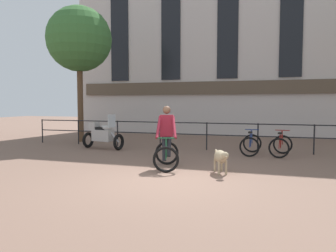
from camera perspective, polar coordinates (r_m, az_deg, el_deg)
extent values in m
plane|color=#7A5B4C|center=(7.63, -0.96, -9.47)|extent=(60.00, 60.00, 0.00)
cylinder|color=black|center=(15.78, -21.04, -0.81)|extent=(0.05, 0.05, 1.05)
cylinder|color=black|center=(14.67, -15.34, -1.03)|extent=(0.05, 0.05, 1.05)
cylinder|color=black|center=(13.74, -8.78, -1.27)|extent=(0.05, 0.05, 1.05)
cylinder|color=black|center=(13.01, -1.37, -1.52)|extent=(0.05, 0.05, 1.05)
cylinder|color=black|center=(12.52, 6.76, -1.76)|extent=(0.05, 0.05, 1.05)
cylinder|color=black|center=(12.29, 15.37, -1.98)|extent=(0.05, 0.05, 1.05)
cylinder|color=black|center=(12.36, 24.10, -2.16)|extent=(0.05, 0.05, 1.05)
cylinder|color=black|center=(12.48, 6.78, 0.50)|extent=(15.00, 0.04, 0.04)
cylinder|color=black|center=(12.51, 6.76, -1.52)|extent=(15.00, 0.04, 0.04)
cube|color=beige|center=(18.60, 10.50, 16.15)|extent=(18.00, 0.60, 11.42)
cube|color=brown|center=(17.84, 10.22, 6.59)|extent=(17.10, 0.12, 0.70)
cube|color=black|center=(20.22, -8.44, 16.84)|extent=(1.10, 0.06, 6.40)
cube|color=black|center=(19.08, 0.50, 17.67)|extent=(1.10, 0.06, 6.40)
cube|color=black|center=(18.41, 10.39, 18.11)|extent=(1.10, 0.06, 6.40)
cube|color=black|center=(18.27, 20.74, 18.03)|extent=(1.10, 0.06, 6.40)
torus|color=black|center=(8.39, -0.37, -5.86)|extent=(0.67, 0.26, 0.68)
torus|color=black|center=(9.47, -0.20, -4.72)|extent=(0.67, 0.26, 0.68)
cylinder|color=#194C2D|center=(8.77, -0.30, -3.85)|extent=(0.18, 0.48, 0.60)
cylinder|color=#194C2D|center=(9.10, -0.25, -3.78)|extent=(0.10, 0.23, 0.52)
cylinder|color=#194C2D|center=(8.84, -0.28, -2.13)|extent=(0.23, 0.65, 0.10)
cylinder|color=#194C2D|center=(9.26, -0.23, -5.09)|extent=(0.16, 0.43, 0.08)
cylinder|color=#194C2D|center=(9.32, -0.22, -3.44)|extent=(0.10, 0.26, 0.47)
cylinder|color=#194C2D|center=(8.44, -0.35, -3.99)|extent=(0.09, 0.22, 0.54)
cylinder|color=#194C2D|center=(8.51, -0.34, -2.14)|extent=(0.47, 0.17, 0.03)
cube|color=black|center=(9.17, -0.24, -1.99)|extent=(0.18, 0.26, 0.05)
cube|color=maroon|center=(9.14, -0.24, 0.06)|extent=(0.41, 0.31, 0.60)
sphere|color=brown|center=(9.12, -0.24, 2.82)|extent=(0.22, 0.22, 0.22)
cylinder|color=maroon|center=(8.82, -1.65, -0.17)|extent=(0.22, 0.71, 0.60)
cylinder|color=maroon|center=(8.81, 1.08, -0.17)|extent=(0.34, 0.69, 0.60)
cylinder|color=black|center=(9.11, -0.69, -3.94)|extent=(0.22, 0.32, 0.69)
cylinder|color=black|center=(9.10, 0.19, -3.57)|extent=(0.17, 0.32, 0.58)
ellipsoid|color=tan|center=(8.42, 9.12, -5.29)|extent=(0.51, 0.66, 0.33)
cylinder|color=tan|center=(8.19, 9.58, -5.39)|extent=(0.24, 0.24, 0.19)
sphere|color=tan|center=(8.03, 9.90, -5.10)|extent=(0.18, 0.18, 0.18)
cone|color=tan|center=(7.95, 10.07, -5.31)|extent=(0.14, 0.14, 0.10)
cylinder|color=tan|center=(8.76, 8.48, -4.49)|extent=(0.14, 0.21, 0.12)
cylinder|color=tan|center=(8.26, 8.85, -7.20)|extent=(0.06, 0.06, 0.36)
cylinder|color=tan|center=(8.31, 10.07, -7.15)|extent=(0.06, 0.06, 0.36)
cylinder|color=tan|center=(8.62, 8.16, -6.72)|extent=(0.06, 0.06, 0.36)
cylinder|color=tan|center=(8.67, 9.33, -6.67)|extent=(0.06, 0.06, 0.36)
torus|color=black|center=(12.50, -8.59, -2.78)|extent=(0.22, 0.63, 0.62)
torus|color=black|center=(13.41, -13.73, -2.39)|extent=(0.22, 0.63, 0.62)
cube|color=#B7B2AD|center=(12.92, -11.26, -1.61)|extent=(0.86, 0.52, 0.44)
ellipsoid|color=#B7B2AD|center=(12.78, -10.64, -0.31)|extent=(0.52, 0.39, 0.24)
cube|color=black|center=(12.96, -11.63, -0.40)|extent=(0.60, 0.38, 0.10)
cylinder|color=#B2B2B7|center=(12.59, -9.29, -1.89)|extent=(0.42, 0.12, 0.41)
cube|color=silver|center=(12.62, -9.78, 0.87)|extent=(0.10, 0.44, 0.50)
cube|color=#B7B2AD|center=(13.16, -12.74, 0.04)|extent=(0.37, 0.41, 0.28)
torus|color=black|center=(12.20, 14.45, -2.93)|extent=(0.66, 0.08, 0.66)
torus|color=black|center=(11.16, 13.99, -3.56)|extent=(0.66, 0.08, 0.66)
cylinder|color=navy|center=(11.77, 14.30, -2.05)|extent=(0.04, 0.47, 0.58)
cylinder|color=navy|center=(11.46, 14.16, -2.37)|extent=(0.04, 0.22, 0.51)
cylinder|color=navy|center=(11.65, 14.28, -0.89)|extent=(0.05, 0.63, 0.10)
cylinder|color=navy|center=(11.37, 14.08, -3.55)|extent=(0.04, 0.42, 0.07)
cylinder|color=navy|center=(11.25, 14.06, -2.36)|extent=(0.03, 0.25, 0.46)
cylinder|color=navy|center=(12.08, 14.43, -1.78)|extent=(0.03, 0.21, 0.52)
cylinder|color=navy|center=(11.96, 14.41, -0.60)|extent=(0.48, 0.04, 0.03)
cube|color=black|center=(11.34, 14.13, -1.08)|extent=(0.13, 0.24, 0.05)
torus|color=black|center=(12.18, 19.34, -3.04)|extent=(0.66, 0.15, 0.66)
torus|color=black|center=(11.14, 18.75, -3.67)|extent=(0.66, 0.15, 0.66)
cylinder|color=maroon|center=(11.75, 19.15, -2.16)|extent=(0.09, 0.47, 0.58)
cylinder|color=maroon|center=(11.44, 18.97, -2.48)|extent=(0.06, 0.22, 0.51)
cylinder|color=maroon|center=(11.63, 19.12, -0.99)|extent=(0.12, 0.63, 0.10)
cylinder|color=maroon|center=(11.35, 18.87, -3.66)|extent=(0.08, 0.42, 0.07)
cylinder|color=maroon|center=(11.23, 18.84, -2.47)|extent=(0.06, 0.25, 0.46)
cylinder|color=maroon|center=(12.06, 19.32, -1.89)|extent=(0.05, 0.21, 0.52)
cylinder|color=maroon|center=(11.94, 19.30, -0.71)|extent=(0.48, 0.09, 0.03)
cube|color=black|center=(11.32, 18.94, -1.18)|extent=(0.15, 0.25, 0.05)
cylinder|color=brown|center=(15.63, -15.03, 4.46)|extent=(0.26, 0.26, 3.88)
sphere|color=#386B33|center=(15.89, -15.21, 14.42)|extent=(2.95, 2.95, 2.95)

